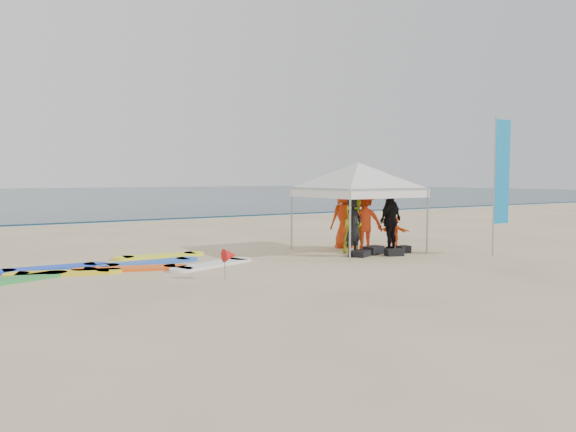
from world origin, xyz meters
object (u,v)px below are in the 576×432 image
at_px(feather_flag, 501,173).
at_px(canopy_tent, 358,163).
at_px(person_seated, 394,232).
at_px(marker_pennant, 230,255).
at_px(person_black_b, 390,220).
at_px(surfboard_spread, 116,267).
at_px(person_orange_a, 364,221).
at_px(person_orange_b, 345,218).
at_px(person_yellow, 357,220).
at_px(person_black_a, 354,227).

bearing_deg(feather_flag, canopy_tent, 138.66).
xyz_separation_m(person_seated, marker_pennant, (-6.40, -1.94, 0.01)).
height_order(person_black_b, surfboard_spread, person_black_b).
distance_m(person_orange_a, feather_flag, 3.91).
height_order(canopy_tent, marker_pennant, canopy_tent).
xyz_separation_m(person_orange_b, feather_flag, (2.63, -3.46, 1.32)).
relative_size(marker_pennant, surfboard_spread, 0.10).
relative_size(person_black_b, canopy_tent, 0.47).
bearing_deg(marker_pennant, person_yellow, 19.75).
relative_size(person_orange_a, person_seated, 1.78).
bearing_deg(person_black_a, marker_pennant, 176.74).
xyz_separation_m(person_black_b, feather_flag, (2.00, -2.16, 1.33)).
relative_size(person_black_b, surfboard_spread, 0.29).
bearing_deg(person_orange_a, person_black_a, 55.29).
xyz_separation_m(person_yellow, person_seated, (1.59, 0.22, -0.42)).
bearing_deg(feather_flag, person_black_b, 132.80).
relative_size(person_seated, feather_flag, 0.26).
xyz_separation_m(person_orange_a, person_orange_b, (0.03, 0.93, 0.03)).
xyz_separation_m(person_black_b, canopy_tent, (-0.89, 0.38, 1.62)).
distance_m(person_yellow, person_orange_a, 0.37).
bearing_deg(person_orange_b, feather_flag, 134.67).
bearing_deg(person_seated, canopy_tent, 71.34).
xyz_separation_m(person_orange_a, person_black_b, (0.66, -0.37, 0.03)).
relative_size(person_black_a, person_yellow, 0.87).
bearing_deg(person_orange_b, person_seated, 153.06).
relative_size(person_seated, canopy_tent, 0.25).
height_order(person_orange_a, feather_flag, feather_flag).
bearing_deg(person_orange_b, person_black_a, 66.79).
relative_size(person_yellow, person_orange_b, 1.01).
height_order(person_black_b, person_orange_b, person_orange_b).
distance_m(person_orange_a, person_black_b, 0.76).
bearing_deg(person_seated, person_black_b, 106.67).
bearing_deg(marker_pennant, surfboard_spread, 122.09).
distance_m(canopy_tent, surfboard_spread, 7.07).
distance_m(person_yellow, feather_flag, 4.07).
distance_m(feather_flag, surfboard_spread, 10.26).
distance_m(person_orange_b, canopy_tent, 1.87).
height_order(person_black_a, canopy_tent, canopy_tent).
xyz_separation_m(person_black_b, surfboard_spread, (-7.46, 1.15, -0.86)).
height_order(person_black_b, canopy_tent, canopy_tent).
distance_m(person_orange_b, person_seated, 1.52).
relative_size(person_orange_b, surfboard_spread, 0.29).
distance_m(person_black_a, feather_flag, 4.27).
bearing_deg(person_black_a, canopy_tent, 25.49).
height_order(person_yellow, person_seated, person_yellow).
height_order(person_black_a, feather_flag, feather_flag).
bearing_deg(person_yellow, person_seated, 12.67).
height_order(person_orange_b, canopy_tent, canopy_tent).
xyz_separation_m(person_orange_a, surfboard_spread, (-6.80, 0.78, -0.83)).
distance_m(person_orange_a, person_orange_b, 0.93).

